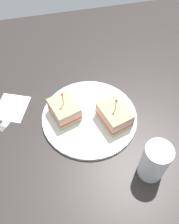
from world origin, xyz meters
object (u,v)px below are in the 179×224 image
(sandwich_half_front, at_px, (64,110))
(plate, at_px, (90,117))
(sandwich_half_back, at_px, (114,115))
(knife, at_px, (1,114))
(drink_glass, at_px, (154,163))
(napkin, at_px, (12,107))
(fork, at_px, (9,118))

(sandwich_half_front, bearing_deg, plate, 74.88)
(plate, bearing_deg, sandwich_half_back, 63.77)
(plate, height_order, knife, plate)
(drink_glass, xyz_separation_m, napkin, (-0.29, -0.34, -0.05))
(plate, xyz_separation_m, napkin, (-0.09, -0.23, -0.00))
(sandwich_half_front, height_order, drink_glass, drink_glass)
(sandwich_half_back, bearing_deg, fork, -105.56)
(plate, height_order, drink_glass, drink_glass)
(sandwich_half_back, xyz_separation_m, drink_glass, (0.17, 0.05, 0.02))
(sandwich_half_front, relative_size, napkin, 1.00)
(drink_glass, height_order, napkin, drink_glass)
(sandwich_half_front, relative_size, knife, 0.93)
(plate, bearing_deg, fork, -102.37)
(drink_glass, bearing_deg, sandwich_half_front, -139.77)
(fork, bearing_deg, knife, -133.70)
(napkin, bearing_deg, drink_glass, 49.42)
(sandwich_half_back, relative_size, drink_glass, 0.95)
(sandwich_half_front, bearing_deg, fork, -101.16)
(knife, bearing_deg, napkin, 121.44)
(knife, bearing_deg, drink_glass, 53.78)
(sandwich_half_front, distance_m, sandwich_half_back, 0.15)
(sandwich_half_front, relative_size, sandwich_half_back, 0.93)
(sandwich_half_back, height_order, fork, sandwich_half_back)
(knife, bearing_deg, plate, 74.14)
(plate, bearing_deg, sandwich_half_front, -105.12)
(fork, bearing_deg, napkin, 167.96)
(sandwich_half_back, bearing_deg, sandwich_half_front, -110.66)
(plate, relative_size, sandwich_half_front, 2.77)
(napkin, bearing_deg, sandwich_half_back, 66.86)
(fork, distance_m, knife, 0.03)
(plate, bearing_deg, drink_glass, 29.82)
(napkin, xyz_separation_m, knife, (0.02, -0.03, 0.00))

